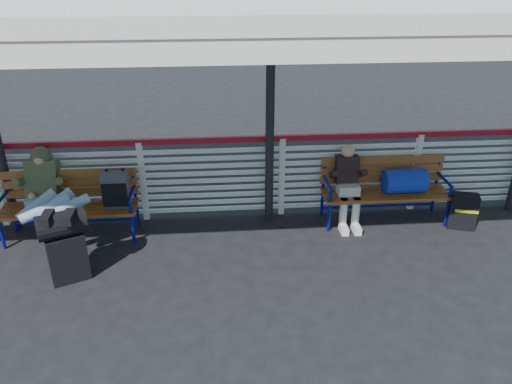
{
  "coord_description": "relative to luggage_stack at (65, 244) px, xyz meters",
  "views": [
    {
      "loc": [
        1.08,
        -4.67,
        3.59
      ],
      "look_at": [
        1.55,
        1.0,
        0.81
      ],
      "focal_mm": 35.0,
      "sensor_mm": 36.0,
      "label": 1
    }
  ],
  "objects": [
    {
      "name": "ground",
      "position": [
        0.74,
        -0.47,
        -0.49
      ],
      "size": [
        60.0,
        60.0,
        0.0
      ],
      "primitive_type": "plane",
      "color": "black",
      "rests_on": "ground"
    },
    {
      "name": "fence",
      "position": [
        0.74,
        1.43,
        0.17
      ],
      "size": [
        12.08,
        0.08,
        1.24
      ],
      "color": "silver",
      "rests_on": "ground"
    },
    {
      "name": "canopy",
      "position": [
        0.74,
        0.4,
        2.55
      ],
      "size": [
        12.6,
        3.6,
        3.16
      ],
      "color": "silver",
      "rests_on": "ground"
    },
    {
      "name": "luggage_stack",
      "position": [
        0.0,
        0.0,
        0.0
      ],
      "size": [
        0.62,
        0.49,
        0.9
      ],
      "rotation": [
        0.0,
        0.0,
        0.41
      ],
      "color": "black",
      "rests_on": "ground"
    },
    {
      "name": "bench_left",
      "position": [
        0.02,
        1.03,
        0.11
      ],
      "size": [
        1.8,
        0.56,
        0.95
      ],
      "color": "#974D1D",
      "rests_on": "ground"
    },
    {
      "name": "bench_right",
      "position": [
        4.31,
        1.11,
        0.11
      ],
      "size": [
        1.8,
        0.56,
        0.92
      ],
      "color": "#974D1D",
      "rests_on": "ground"
    },
    {
      "name": "traveler_man",
      "position": [
        -0.35,
        0.69,
        0.24
      ],
      "size": [
        0.93,
        1.64,
        0.77
      ],
      "color": "#99B4CE",
      "rests_on": "ground"
    },
    {
      "name": "companion_person",
      "position": [
        3.64,
        1.1,
        0.11
      ],
      "size": [
        0.32,
        0.66,
        1.15
      ],
      "color": "beige",
      "rests_on": "ground"
    },
    {
      "name": "suitcase_side",
      "position": [
        5.24,
        0.81,
        -0.23
      ],
      "size": [
        0.42,
        0.32,
        0.52
      ],
      "rotation": [
        0.0,
        0.0,
        -0.29
      ],
      "color": "black",
      "rests_on": "ground"
    }
  ]
}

